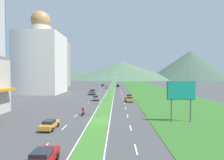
{
  "coord_description": "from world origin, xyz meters",
  "views": [
    {
      "loc": [
        3.02,
        -31.77,
        8.17
      ],
      "look_at": [
        0.68,
        53.75,
        5.52
      ],
      "focal_mm": 29.29,
      "sensor_mm": 36.0,
      "label": 1
    }
  ],
  "objects_px": {
    "street_lamp_near": "(101,90)",
    "billboard_roadside": "(181,92)",
    "car_0": "(106,87)",
    "car_3": "(103,85)",
    "pickup_truck_0": "(92,92)",
    "car_6": "(50,124)",
    "street_lamp_mid": "(107,83)",
    "car_2": "(118,85)",
    "car_1": "(43,158)",
    "car_4": "(96,98)",
    "car_5": "(129,99)",
    "car_7": "(129,97)",
    "motorcycle_rider": "(83,112)"
  },
  "relations": [
    {
      "from": "street_lamp_mid",
      "to": "car_2",
      "type": "bearing_deg",
      "value": 86.63
    },
    {
      "from": "car_7",
      "to": "car_3",
      "type": "bearing_deg",
      "value": -168.14
    },
    {
      "from": "car_6",
      "to": "pickup_truck_0",
      "type": "relative_size",
      "value": 0.77
    },
    {
      "from": "car_1",
      "to": "car_4",
      "type": "xyz_separation_m",
      "value": [
        -0.01,
        41.22,
        0.0
      ]
    },
    {
      "from": "street_lamp_mid",
      "to": "car_5",
      "type": "bearing_deg",
      "value": -33.87
    },
    {
      "from": "car_4",
      "to": "car_6",
      "type": "xyz_separation_m",
      "value": [
        -3.41,
        -30.37,
        -0.05
      ]
    },
    {
      "from": "car_5",
      "to": "car_3",
      "type": "bearing_deg",
      "value": -169.28
    },
    {
      "from": "street_lamp_near",
      "to": "car_2",
      "type": "relative_size",
      "value": 1.86
    },
    {
      "from": "car_7",
      "to": "motorcycle_rider",
      "type": "height_order",
      "value": "motorcycle_rider"
    },
    {
      "from": "pickup_truck_0",
      "to": "car_0",
      "type": "bearing_deg",
      "value": -5.79
    },
    {
      "from": "pickup_truck_0",
      "to": "car_6",
      "type": "bearing_deg",
      "value": 179.87
    },
    {
      "from": "street_lamp_mid",
      "to": "car_1",
      "type": "height_order",
      "value": "street_lamp_mid"
    },
    {
      "from": "car_0",
      "to": "car_7",
      "type": "distance_m",
      "value": 50.06
    },
    {
      "from": "street_lamp_near",
      "to": "car_7",
      "type": "height_order",
      "value": "street_lamp_near"
    },
    {
      "from": "car_1",
      "to": "car_4",
      "type": "bearing_deg",
      "value": 0.02
    },
    {
      "from": "motorcycle_rider",
      "to": "car_6",
      "type": "bearing_deg",
      "value": 160.49
    },
    {
      "from": "car_0",
      "to": "car_4",
      "type": "relative_size",
      "value": 1.19
    },
    {
      "from": "street_lamp_near",
      "to": "car_4",
      "type": "xyz_separation_m",
      "value": [
        -3.53,
        21.51,
        -4.4
      ]
    },
    {
      "from": "street_lamp_near",
      "to": "car_5",
      "type": "height_order",
      "value": "street_lamp_near"
    },
    {
      "from": "street_lamp_near",
      "to": "billboard_roadside",
      "type": "xyz_separation_m",
      "value": [
        14.07,
        -4.17,
        -0.04
      ]
    },
    {
      "from": "street_lamp_mid",
      "to": "car_4",
      "type": "xyz_separation_m",
      "value": [
        -3.54,
        -1.92,
        -4.5
      ]
    },
    {
      "from": "billboard_roadside",
      "to": "street_lamp_near",
      "type": "bearing_deg",
      "value": 163.47
    },
    {
      "from": "car_4",
      "to": "car_0",
      "type": "bearing_deg",
      "value": -0.34
    },
    {
      "from": "car_0",
      "to": "car_3",
      "type": "bearing_deg",
      "value": 11.75
    },
    {
      "from": "car_1",
      "to": "pickup_truck_0",
      "type": "distance_m",
      "value": 57.63
    },
    {
      "from": "car_2",
      "to": "car_6",
      "type": "xyz_separation_m",
      "value": [
        -10.63,
        -94.79,
        -0.04
      ]
    },
    {
      "from": "car_2",
      "to": "motorcycle_rider",
      "type": "xyz_separation_m",
      "value": [
        -7.33,
        -85.49,
        -0.01
      ]
    },
    {
      "from": "car_1",
      "to": "street_lamp_mid",
      "type": "bearing_deg",
      "value": -4.67
    },
    {
      "from": "car_7",
      "to": "car_0",
      "type": "bearing_deg",
      "value": -168.11
    },
    {
      "from": "car_0",
      "to": "car_5",
      "type": "height_order",
      "value": "car_5"
    },
    {
      "from": "street_lamp_near",
      "to": "car_1",
      "type": "height_order",
      "value": "street_lamp_near"
    },
    {
      "from": "street_lamp_mid",
      "to": "car_2",
      "type": "xyz_separation_m",
      "value": [
        3.68,
        62.5,
        -4.51
      ]
    },
    {
      "from": "pickup_truck_0",
      "to": "billboard_roadside",
      "type": "bearing_deg",
      "value": -153.54
    },
    {
      "from": "car_3",
      "to": "car_5",
      "type": "height_order",
      "value": "car_3"
    },
    {
      "from": "car_3",
      "to": "pickup_truck_0",
      "type": "relative_size",
      "value": 0.76
    },
    {
      "from": "billboard_roadside",
      "to": "car_6",
      "type": "height_order",
      "value": "billboard_roadside"
    },
    {
      "from": "car_6",
      "to": "pickup_truck_0",
      "type": "height_order",
      "value": "pickup_truck_0"
    },
    {
      "from": "billboard_roadside",
      "to": "car_5",
      "type": "relative_size",
      "value": 1.66
    },
    {
      "from": "street_lamp_near",
      "to": "car_6",
      "type": "height_order",
      "value": "street_lamp_near"
    },
    {
      "from": "street_lamp_mid",
      "to": "street_lamp_near",
      "type": "bearing_deg",
      "value": -90.03
    },
    {
      "from": "street_lamp_mid",
      "to": "car_5",
      "type": "height_order",
      "value": "street_lamp_mid"
    },
    {
      "from": "billboard_roadside",
      "to": "car_0",
      "type": "xyz_separation_m",
      "value": [
        -17.29,
        77.67,
        -4.4
      ]
    },
    {
      "from": "car_1",
      "to": "car_2",
      "type": "xyz_separation_m",
      "value": [
        7.21,
        105.63,
        -0.01
      ]
    },
    {
      "from": "car_1",
      "to": "car_4",
      "type": "relative_size",
      "value": 1.01
    },
    {
      "from": "street_lamp_mid",
      "to": "car_0",
      "type": "xyz_separation_m",
      "value": [
        -3.23,
        50.07,
        -4.55
      ]
    },
    {
      "from": "billboard_roadside",
      "to": "car_0",
      "type": "height_order",
      "value": "billboard_roadside"
    },
    {
      "from": "billboard_roadside",
      "to": "car_3",
      "type": "relative_size",
      "value": 1.71
    },
    {
      "from": "car_0",
      "to": "car_4",
      "type": "xyz_separation_m",
      "value": [
        -0.31,
        -51.99,
        0.05
      ]
    },
    {
      "from": "car_5",
      "to": "car_0",
      "type": "bearing_deg",
      "value": -169.61
    },
    {
      "from": "pickup_truck_0",
      "to": "motorcycle_rider",
      "type": "distance_m",
      "value": 37.53
    }
  ]
}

